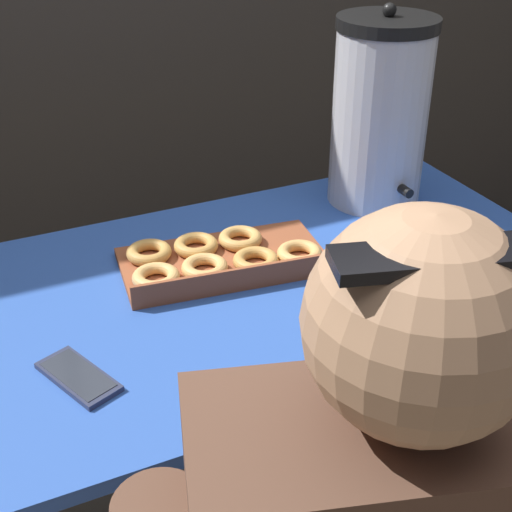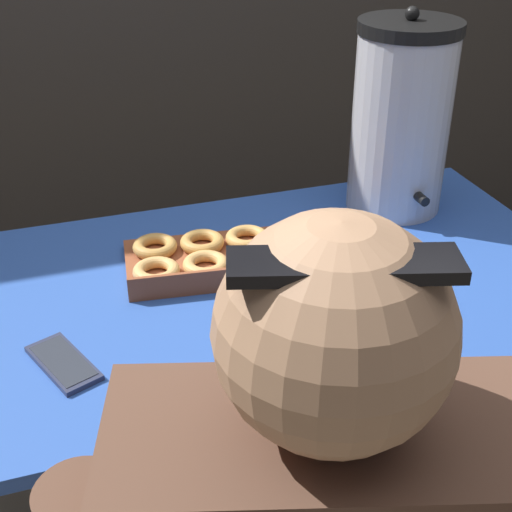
% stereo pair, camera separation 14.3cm
% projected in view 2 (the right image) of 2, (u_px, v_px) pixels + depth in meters
% --- Properties ---
extents(folding_table, '(1.36, 0.78, 0.74)m').
position_uv_depth(folding_table, '(263.00, 299.00, 1.49)').
color(folding_table, '#2D56B2').
rests_on(folding_table, ground).
extents(donut_box, '(0.45, 0.28, 0.05)m').
position_uv_depth(donut_box, '(223.00, 257.00, 1.51)').
color(donut_box, brown).
rests_on(donut_box, folding_table).
extents(coffee_urn, '(0.23, 0.26, 0.47)m').
position_uv_depth(coffee_urn, '(401.00, 118.00, 1.65)').
color(coffee_urn, silver).
rests_on(coffee_urn, folding_table).
extents(cell_phone, '(0.12, 0.17, 0.01)m').
position_uv_depth(cell_phone, '(63.00, 363.00, 1.22)').
color(cell_phone, '#2D334C').
rests_on(cell_phone, folding_table).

